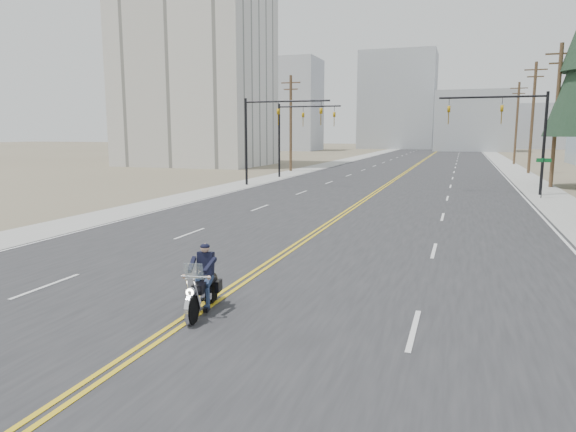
# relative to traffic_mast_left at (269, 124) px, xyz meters

# --- Properties ---
(ground_plane) EXTENTS (400.00, 400.00, 0.00)m
(ground_plane) POSITION_rel_traffic_mast_left_xyz_m (8.98, -32.00, -4.94)
(ground_plane) COLOR #776D56
(ground_plane) RESTS_ON ground
(road) EXTENTS (20.00, 200.00, 0.01)m
(road) POSITION_rel_traffic_mast_left_xyz_m (8.98, 38.00, -4.93)
(road) COLOR #303033
(road) RESTS_ON ground
(sidewalk_left) EXTENTS (3.00, 200.00, 0.01)m
(sidewalk_left) POSITION_rel_traffic_mast_left_xyz_m (-2.52, 38.00, -4.93)
(sidewalk_left) COLOR #A5A5A0
(sidewalk_left) RESTS_ON ground
(sidewalk_right) EXTENTS (3.00, 200.00, 0.01)m
(sidewalk_right) POSITION_rel_traffic_mast_left_xyz_m (20.48, 38.00, -4.93)
(sidewalk_right) COLOR #A5A5A0
(sidewalk_right) RESTS_ON ground
(traffic_mast_left) EXTENTS (7.10, 0.26, 7.00)m
(traffic_mast_left) POSITION_rel_traffic_mast_left_xyz_m (0.00, 0.00, 0.00)
(traffic_mast_left) COLOR black
(traffic_mast_left) RESTS_ON ground
(traffic_mast_right) EXTENTS (7.10, 0.26, 7.00)m
(traffic_mast_right) POSITION_rel_traffic_mast_left_xyz_m (17.95, 0.00, 0.00)
(traffic_mast_right) COLOR black
(traffic_mast_right) RESTS_ON ground
(traffic_mast_far) EXTENTS (6.10, 0.26, 7.00)m
(traffic_mast_far) POSITION_rel_traffic_mast_left_xyz_m (-0.33, 8.00, -0.06)
(traffic_mast_far) COLOR black
(traffic_mast_far) RESTS_ON ground
(street_sign) EXTENTS (0.90, 0.06, 2.62)m
(street_sign) POSITION_rel_traffic_mast_left_xyz_m (19.78, -2.00, -3.13)
(street_sign) COLOR black
(street_sign) RESTS_ON ground
(utility_pole_c) EXTENTS (2.20, 0.30, 11.00)m
(utility_pole_c) POSITION_rel_traffic_mast_left_xyz_m (21.48, 6.00, 0.79)
(utility_pole_c) COLOR brown
(utility_pole_c) RESTS_ON ground
(utility_pole_d) EXTENTS (2.20, 0.30, 11.50)m
(utility_pole_d) POSITION_rel_traffic_mast_left_xyz_m (21.48, 21.00, 1.05)
(utility_pole_d) COLOR brown
(utility_pole_d) RESTS_ON ground
(utility_pole_e) EXTENTS (2.20, 0.30, 11.00)m
(utility_pole_e) POSITION_rel_traffic_mast_left_xyz_m (21.48, 38.00, 0.79)
(utility_pole_e) COLOR brown
(utility_pole_e) RESTS_ON ground
(utility_pole_left) EXTENTS (2.20, 0.30, 10.50)m
(utility_pole_left) POSITION_rel_traffic_mast_left_xyz_m (-3.52, 16.00, 0.54)
(utility_pole_left) COLOR brown
(utility_pole_left) RESTS_ON ground
(apartment_block) EXTENTS (18.00, 14.00, 30.00)m
(apartment_block) POSITION_rel_traffic_mast_left_xyz_m (-19.02, 23.00, 10.06)
(apartment_block) COLOR silver
(apartment_block) RESTS_ON ground
(haze_bldg_a) EXTENTS (14.00, 12.00, 22.00)m
(haze_bldg_a) POSITION_rel_traffic_mast_left_xyz_m (-26.02, 83.00, 6.06)
(haze_bldg_a) COLOR #B7BCC6
(haze_bldg_a) RESTS_ON ground
(haze_bldg_b) EXTENTS (18.00, 14.00, 14.00)m
(haze_bldg_b) POSITION_rel_traffic_mast_left_xyz_m (16.98, 93.00, 2.06)
(haze_bldg_b) COLOR #ADB2B7
(haze_bldg_b) RESTS_ON ground
(haze_bldg_d) EXTENTS (20.00, 15.00, 26.00)m
(haze_bldg_d) POSITION_rel_traffic_mast_left_xyz_m (-3.02, 108.00, 8.06)
(haze_bldg_d) COLOR #ADB2B7
(haze_bldg_d) RESTS_ON ground
(haze_bldg_e) EXTENTS (14.00, 14.00, 12.00)m
(haze_bldg_e) POSITION_rel_traffic_mast_left_xyz_m (33.98, 118.00, 1.06)
(haze_bldg_e) COLOR #B7BCC6
(haze_bldg_e) RESTS_ON ground
(haze_bldg_f) EXTENTS (12.00, 12.00, 16.00)m
(haze_bldg_f) POSITION_rel_traffic_mast_left_xyz_m (-41.02, 98.00, 3.06)
(haze_bldg_f) COLOR #ADB2B7
(haze_bldg_f) RESTS_ON ground
(motorcyclist) EXTENTS (1.24, 2.21, 1.63)m
(motorcyclist) POSITION_rel_traffic_mast_left_xyz_m (9.11, -28.46, -4.12)
(motorcyclist) COLOR black
(motorcyclist) RESTS_ON ground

